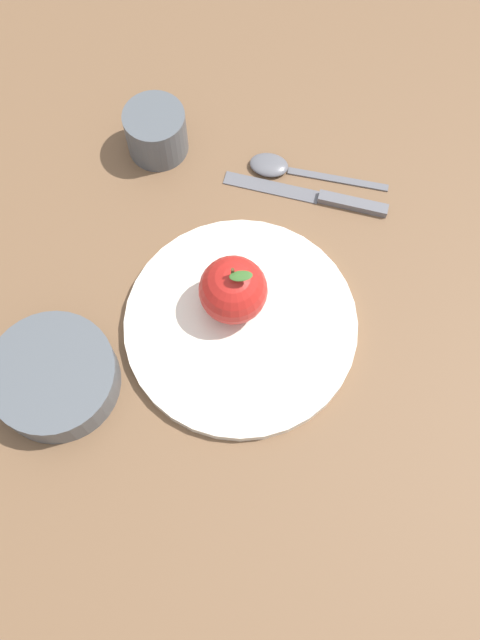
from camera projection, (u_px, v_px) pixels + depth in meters
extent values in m
plane|color=brown|center=(257.00, 304.00, 0.80)|extent=(2.40, 2.40, 0.00)
cylinder|color=silver|center=(240.00, 324.00, 0.78)|extent=(0.26, 0.26, 0.01)
torus|color=silver|center=(240.00, 323.00, 0.78)|extent=(0.26, 0.26, 0.01)
sphere|color=#B21E19|center=(233.00, 290.00, 0.75)|extent=(0.07, 0.07, 0.07)
cylinder|color=#4C3319|center=(233.00, 273.00, 0.71)|extent=(0.00, 0.00, 0.02)
ellipsoid|color=#386628|center=(241.00, 276.00, 0.70)|extent=(0.03, 0.02, 0.01)
cylinder|color=#4C5156|center=(55.00, 377.00, 0.74)|extent=(0.14, 0.14, 0.04)
torus|color=#4C5156|center=(51.00, 372.00, 0.73)|extent=(0.14, 0.14, 0.01)
cylinder|color=#3D4145|center=(51.00, 373.00, 0.73)|extent=(0.11, 0.11, 0.01)
cylinder|color=#4C5156|center=(156.00, 132.00, 0.85)|extent=(0.07, 0.07, 0.06)
torus|color=#4C5156|center=(153.00, 117.00, 0.82)|extent=(0.07, 0.07, 0.01)
cylinder|color=#35393C|center=(154.00, 118.00, 0.82)|extent=(0.06, 0.06, 0.01)
cube|color=#59595E|center=(271.00, 187.00, 0.85)|extent=(0.12, 0.06, 0.00)
cube|color=#59595E|center=(353.00, 204.00, 0.84)|extent=(0.08, 0.04, 0.01)
ellipsoid|color=#59595E|center=(269.00, 165.00, 0.86)|extent=(0.06, 0.05, 0.01)
cube|color=#59595E|center=(338.00, 179.00, 0.86)|extent=(0.12, 0.06, 0.01)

